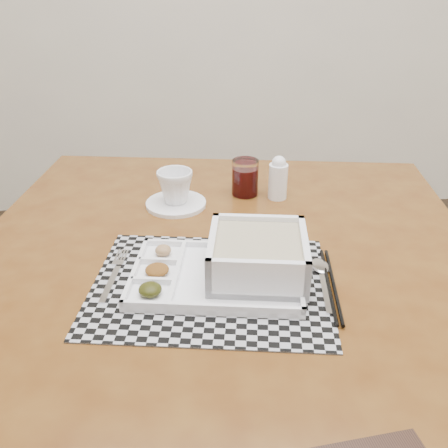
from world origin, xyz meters
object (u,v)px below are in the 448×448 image
(serving_tray, at_px, (245,263))
(cup, at_px, (175,187))
(dining_table, at_px, (223,282))
(creamer_bottle, at_px, (278,178))
(juice_glass, at_px, (245,179))

(serving_tray, distance_m, cup, 0.36)
(dining_table, distance_m, creamer_bottle, 0.33)
(dining_table, distance_m, cup, 0.28)
(dining_table, height_order, cup, cup)
(dining_table, xyz_separation_m, juice_glass, (0.07, 0.28, 0.13))
(serving_tray, bearing_deg, cup, 112.94)
(cup, distance_m, creamer_bottle, 0.26)
(dining_table, relative_size, juice_glass, 12.83)
(dining_table, height_order, juice_glass, juice_glass)
(creamer_bottle, bearing_deg, juice_glass, 162.59)
(cup, bearing_deg, juice_glass, 27.60)
(serving_tray, bearing_deg, dining_table, 108.37)
(juice_glass, height_order, creamer_bottle, creamer_bottle)
(dining_table, xyz_separation_m, cup, (-0.10, 0.22, 0.13))
(serving_tray, xyz_separation_m, creamer_bottle, (0.12, 0.36, 0.02))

